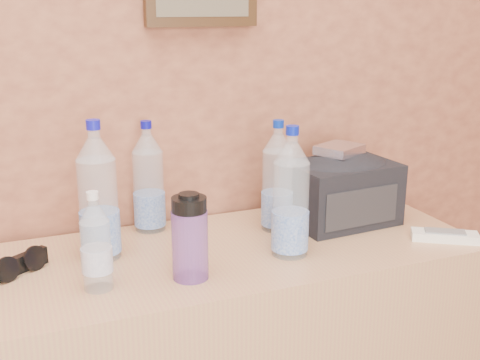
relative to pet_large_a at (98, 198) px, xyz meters
The scene contains 10 objects.
pet_large_a is the anchor object (origin of this frame).
pet_large_b 0.21m from the pet_large_a, 42.09° to the left, with size 0.08×0.08×0.30m.
pet_large_c 0.47m from the pet_large_a, ahead, with size 0.08×0.08×0.30m.
pet_large_d 0.45m from the pet_large_a, 19.87° to the right, with size 0.09×0.09×0.32m.
pet_small 0.18m from the pet_large_a, 101.88° to the right, with size 0.06×0.06×0.22m.
nalgene_bottle 0.26m from the pet_large_a, 49.44° to the right, with size 0.08×0.08×0.20m.
sunglasses 0.23m from the pet_large_a, behind, with size 0.16×0.06×0.04m, color black, non-canonical shape.
ac_remote 0.87m from the pet_large_a, 15.06° to the right, with size 0.17×0.05×0.02m, color white.
toiletry_bag 0.66m from the pet_large_a, ahead, with size 0.28×0.20×0.19m, color black, non-canonical shape.
foil_packet 0.66m from the pet_large_a, ahead, with size 0.12×0.10×0.02m, color silver.
Camera 1 is at (-0.14, 0.44, 1.33)m, focal length 45.00 mm.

